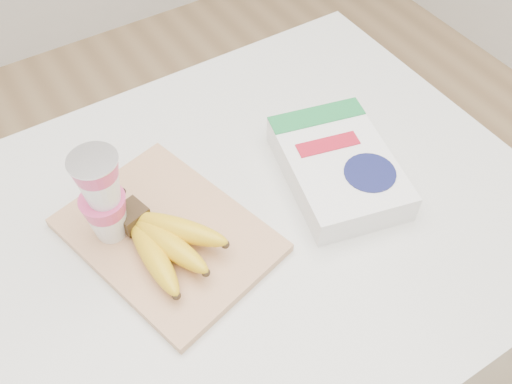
{
  "coord_description": "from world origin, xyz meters",
  "views": [
    {
      "loc": [
        -0.2,
        -0.52,
        1.72
      ],
      "look_at": [
        0.13,
        0.01,
        0.97
      ],
      "focal_mm": 40.0,
      "sensor_mm": 36.0,
      "label": 1
    }
  ],
  "objects_px": {
    "cutting_board": "(168,235)",
    "bananas": "(164,241)",
    "cereal_box": "(338,167)",
    "yogurt_stack": "(102,196)",
    "table": "(210,357)"
  },
  "relations": [
    {
      "from": "bananas",
      "to": "cutting_board",
      "type": "bearing_deg",
      "value": 60.32
    },
    {
      "from": "cereal_box",
      "to": "bananas",
      "type": "bearing_deg",
      "value": -168.02
    },
    {
      "from": "cutting_board",
      "to": "yogurt_stack",
      "type": "relative_size",
      "value": 1.93
    },
    {
      "from": "table",
      "to": "bananas",
      "type": "bearing_deg",
      "value": -178.91
    },
    {
      "from": "yogurt_stack",
      "to": "cutting_board",
      "type": "bearing_deg",
      "value": -32.25
    },
    {
      "from": "bananas",
      "to": "yogurt_stack",
      "type": "xyz_separation_m",
      "value": [
        -0.06,
        0.08,
        0.07
      ]
    },
    {
      "from": "bananas",
      "to": "cereal_box",
      "type": "distance_m",
      "value": 0.34
    },
    {
      "from": "cereal_box",
      "to": "yogurt_stack",
      "type": "bearing_deg",
      "value": -178.78
    },
    {
      "from": "cutting_board",
      "to": "bananas",
      "type": "height_order",
      "value": "bananas"
    },
    {
      "from": "yogurt_stack",
      "to": "bananas",
      "type": "bearing_deg",
      "value": -53.68
    },
    {
      "from": "cutting_board",
      "to": "cereal_box",
      "type": "height_order",
      "value": "cereal_box"
    },
    {
      "from": "yogurt_stack",
      "to": "cereal_box",
      "type": "height_order",
      "value": "yogurt_stack"
    },
    {
      "from": "table",
      "to": "yogurt_stack",
      "type": "height_order",
      "value": "yogurt_stack"
    },
    {
      "from": "yogurt_stack",
      "to": "cereal_box",
      "type": "distance_m",
      "value": 0.42
    },
    {
      "from": "cutting_board",
      "to": "cereal_box",
      "type": "relative_size",
      "value": 1.13
    }
  ]
}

